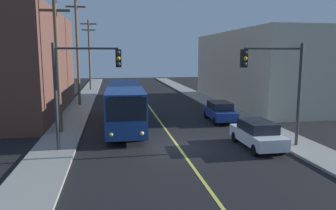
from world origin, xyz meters
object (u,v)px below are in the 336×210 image
(parked_car_blue, at_px, (220,111))
(utility_pole_mid, at_px, (77,45))
(parked_car_white, at_px, (257,134))
(traffic_signal_right_corner, at_px, (276,76))
(utility_pole_near, at_px, (57,54))
(traffic_signal_left_corner, at_px, (83,76))
(city_bus, at_px, (125,103))
(utility_pole_far, at_px, (89,52))

(parked_car_blue, bearing_deg, utility_pole_mid, 140.09)
(parked_car_white, bearing_deg, traffic_signal_right_corner, -24.76)
(utility_pole_near, xyz_separation_m, traffic_signal_left_corner, (2.09, -4.62, -1.23))
(utility_pole_near, relative_size, traffic_signal_right_corner, 1.63)
(parked_car_white, height_order, utility_pole_near, utility_pole_near)
(utility_pole_near, xyz_separation_m, utility_pole_mid, (0.13, 12.50, 1.03))
(parked_car_blue, height_order, traffic_signal_right_corner, traffic_signal_right_corner)
(utility_pole_near, bearing_deg, traffic_signal_left_corner, -65.72)
(city_bus, xyz_separation_m, parked_car_blue, (7.89, 0.79, -0.98))
(parked_car_white, xyz_separation_m, traffic_signal_left_corner, (-10.02, 1.04, 3.46))
(utility_pole_far, bearing_deg, utility_pole_near, -90.69)
(parked_car_blue, relative_size, traffic_signal_left_corner, 0.74)
(utility_pole_mid, height_order, traffic_signal_left_corner, utility_pole_mid)
(parked_car_white, bearing_deg, utility_pole_near, 154.92)
(utility_pole_mid, bearing_deg, city_bus, -68.23)
(utility_pole_mid, bearing_deg, traffic_signal_right_corner, -55.42)
(city_bus, xyz_separation_m, utility_pole_mid, (-4.43, 11.10, 4.75))
(city_bus, distance_m, parked_car_white, 10.39)
(utility_pole_far, distance_m, traffic_signal_right_corner, 36.35)
(utility_pole_mid, distance_m, traffic_signal_left_corner, 17.39)
(parked_car_white, distance_m, utility_pole_mid, 22.50)
(city_bus, height_order, utility_pole_mid, utility_pole_mid)
(city_bus, distance_m, traffic_signal_left_corner, 6.98)
(utility_pole_far, height_order, traffic_signal_left_corner, utility_pole_far)
(utility_pole_far, relative_size, traffic_signal_left_corner, 1.76)
(parked_car_white, bearing_deg, parked_car_blue, 87.48)
(city_bus, height_order, parked_car_white, city_bus)
(traffic_signal_right_corner, bearing_deg, city_bus, 138.27)
(parked_car_white, distance_m, utility_pole_near, 14.16)
(traffic_signal_left_corner, bearing_deg, parked_car_white, -5.95)
(utility_pole_far, xyz_separation_m, traffic_signal_left_corner, (1.75, -32.65, -1.62))
(parked_car_blue, height_order, utility_pole_mid, utility_pole_mid)
(parked_car_blue, xyz_separation_m, utility_pole_mid, (-12.32, 10.31, 5.72))
(parked_car_blue, xyz_separation_m, traffic_signal_left_corner, (-10.36, -6.82, 3.46))
(parked_car_blue, xyz_separation_m, traffic_signal_right_corner, (0.46, -8.23, 3.46))
(parked_car_white, distance_m, traffic_signal_left_corner, 10.65)
(utility_pole_far, height_order, traffic_signal_right_corner, utility_pole_far)
(utility_pole_mid, height_order, traffic_signal_right_corner, utility_pole_mid)
(city_bus, xyz_separation_m, utility_pole_near, (-4.56, -1.41, 3.72))
(traffic_signal_left_corner, bearing_deg, utility_pole_mid, 96.52)
(city_bus, distance_m, traffic_signal_right_corner, 11.46)
(traffic_signal_left_corner, distance_m, traffic_signal_right_corner, 10.91)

